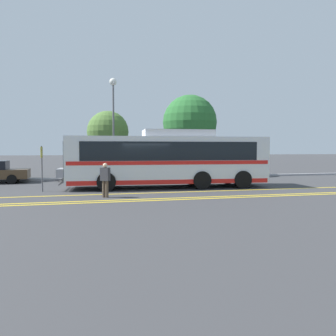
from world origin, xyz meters
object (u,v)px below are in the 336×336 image
object	(u,v)px
tree_0	(190,122)
street_lamp	(113,105)
bus_stop_sign	(42,163)
pedestrian_0	(105,178)
parked_car_2	(177,169)
tree_2	(108,132)
transit_bus	(168,159)
parked_car_1	(92,171)

from	to	relation	value
tree_0	street_lamp	bearing A→B (deg)	-170.41
bus_stop_sign	street_lamp	world-z (taller)	street_lamp
pedestrian_0	tree_0	world-z (taller)	tree_0
parked_car_2	tree_2	distance (m)	7.87
transit_bus	bus_stop_sign	world-z (taller)	transit_bus
street_lamp	tree_0	world-z (taller)	street_lamp
bus_stop_sign	tree_2	size ratio (longest dim) A/B	0.43
transit_bus	tree_2	bearing A→B (deg)	18.73
transit_bus	tree_0	distance (m)	9.09
parked_car_2	tree_0	world-z (taller)	tree_0
parked_car_1	street_lamp	size ratio (longest dim) A/B	0.62
bus_stop_sign	tree_2	bearing A→B (deg)	-15.96
parked_car_1	parked_car_2	bearing A→B (deg)	-84.52
parked_car_2	bus_stop_sign	bearing A→B (deg)	-56.19
parked_car_1	pedestrian_0	bearing A→B (deg)	-171.43
parked_car_1	tree_0	bearing A→B (deg)	-65.84
pedestrian_0	street_lamp	xyz separation A→B (m)	(1.06, 9.99, 4.66)
tree_0	tree_2	distance (m)	7.17
pedestrian_0	street_lamp	distance (m)	11.07
parked_car_1	bus_stop_sign	xyz separation A→B (m)	(-2.53, -5.46, 0.81)
bus_stop_sign	street_lamp	xyz separation A→B (m)	(4.15, 7.21, 4.05)
parked_car_2	tree_2	world-z (taller)	tree_2
bus_stop_sign	tree_2	distance (m)	11.96
pedestrian_0	bus_stop_sign	bearing A→B (deg)	173.76
parked_car_2	pedestrian_0	world-z (taller)	pedestrian_0
parked_car_1	street_lamp	bearing A→B (deg)	-38.17
bus_stop_sign	parked_car_1	bearing A→B (deg)	-21.29
street_lamp	transit_bus	bearing A→B (deg)	-68.55
parked_car_1	pedestrian_0	xyz separation A→B (m)	(0.56, -8.24, 0.20)
parked_car_1	tree_0	distance (m)	9.24
transit_bus	street_lamp	distance (m)	8.24
parked_car_1	bus_stop_sign	size ratio (longest dim) A/B	1.96
tree_2	street_lamp	bearing A→B (deg)	-86.71
transit_bus	tree_0	size ratio (longest dim) A/B	1.74
bus_stop_sign	tree_2	xyz separation A→B (m)	(3.93, 11.08, 2.22)
transit_bus	tree_2	distance (m)	11.20
street_lamp	tree_0	xyz separation A→B (m)	(6.34, 1.07, -1.10)
tree_0	tree_2	world-z (taller)	tree_0
parked_car_1	tree_0	world-z (taller)	tree_0
street_lamp	parked_car_1	bearing A→B (deg)	-132.82
street_lamp	tree_2	bearing A→B (deg)	93.29
pedestrian_0	parked_car_2	bearing A→B (deg)	91.80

